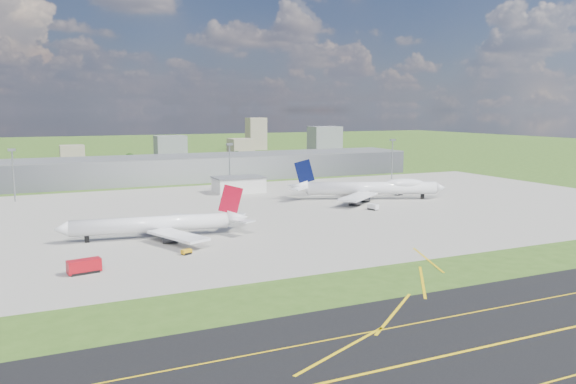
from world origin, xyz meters
name	(u,v)px	position (x,y,z in m)	size (l,w,h in m)	color
ground	(196,183)	(0.00, 150.00, 0.00)	(1400.00, 1400.00, 0.00)	#35561B
taxiway	(542,334)	(0.00, -110.00, 0.03)	(1400.00, 60.00, 0.06)	black
apron	(283,210)	(10.00, 40.00, 0.04)	(360.00, 190.00, 0.08)	#9B968D
terminal	(190,168)	(0.00, 165.00, 7.50)	(300.00, 42.00, 15.00)	gray
ops_building	(239,185)	(10.00, 100.00, 4.00)	(26.00, 16.00, 8.00)	silver
mast_west	(13,166)	(-100.00, 115.00, 17.71)	(3.50, 2.00, 25.90)	gray
mast_center	(230,158)	(10.00, 115.00, 17.71)	(3.50, 2.00, 25.90)	gray
mast_east	(392,152)	(120.00, 115.00, 17.71)	(3.50, 2.00, 25.90)	gray
airliner_red_twin	(158,225)	(-52.22, 6.89, 4.80)	(65.59, 50.73, 18.01)	white
airliner_blue_quad	(371,188)	(62.37, 49.51, 5.65)	(74.36, 56.61, 20.34)	white
fire_truck	(84,267)	(-79.56, -27.93, 1.92)	(9.22, 4.80, 3.86)	#A00B15
tug_yellow	(187,252)	(-49.10, -19.56, 0.85)	(3.56, 2.75, 1.60)	orange
van_white_near	(373,207)	(46.35, 23.26, 1.33)	(3.51, 5.62, 2.64)	silver
van_white_far	(399,193)	(82.82, 55.01, 1.23)	(5.10, 3.32, 2.44)	silver
bldg_cw	(72,153)	(-60.00, 340.00, 7.00)	(20.00, 18.00, 14.00)	gray
bldg_c	(170,148)	(20.00, 310.00, 11.00)	(26.00, 20.00, 22.00)	slate
bldg_ce	(241,146)	(100.00, 350.00, 8.00)	(22.00, 24.00, 16.00)	gray
bldg_e	(325,140)	(180.00, 320.00, 14.00)	(30.00, 22.00, 28.00)	slate
bldg_tall_e	(256,134)	(140.00, 410.00, 18.00)	(20.00, 18.00, 36.00)	gray
tree_w	(5,165)	(-110.00, 265.00, 4.86)	(6.75, 6.75, 8.25)	#382314
tree_c	(130,158)	(-20.00, 280.00, 5.84)	(8.10, 8.10, 9.90)	#382314
tree_e	(237,155)	(70.00, 275.00, 5.51)	(7.65, 7.65, 9.35)	#382314
tree_far_e	(323,152)	(160.00, 285.00, 4.53)	(6.30, 6.30, 7.70)	#382314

